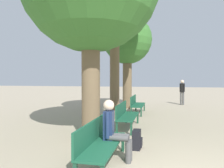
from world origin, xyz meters
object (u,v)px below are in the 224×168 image
at_px(bench_row_1, 125,114).
at_px(tree_row_2, 127,41).
at_px(bench_row_2, 136,103).
at_px(person_seated, 114,129).
at_px(bench_row_0, 99,140).
at_px(backpack, 137,140).
at_px(pedestrian_near, 182,91).

distance_m(bench_row_1, tree_row_2, 5.99).
xyz_separation_m(bench_row_2, person_seated, (0.23, -6.08, 0.17)).
xyz_separation_m(bench_row_1, tree_row_2, (-0.71, 4.97, 3.27)).
xyz_separation_m(bench_row_0, backpack, (0.60, 1.14, -0.26)).
relative_size(bench_row_2, person_seated, 1.51).
bearing_deg(bench_row_2, pedestrian_near, 58.12).
xyz_separation_m(bench_row_2, tree_row_2, (-0.71, 1.79, 3.27)).
bearing_deg(person_seated, backpack, 66.42).
bearing_deg(bench_row_1, backpack, -73.57).
height_order(bench_row_0, bench_row_1, same).
bearing_deg(person_seated, pedestrian_near, 77.56).
distance_m(bench_row_2, backpack, 5.27).
xyz_separation_m(bench_row_2, backpack, (0.60, -5.23, -0.26)).
bearing_deg(bench_row_1, bench_row_2, 90.00).
relative_size(bench_row_0, bench_row_2, 1.00).
bearing_deg(pedestrian_near, tree_row_2, -145.81).
bearing_deg(bench_row_0, pedestrian_near, 76.68).
relative_size(bench_row_1, pedestrian_near, 1.18).
relative_size(backpack, pedestrian_near, 0.28).
distance_m(person_seated, pedestrian_near, 10.24).
bearing_deg(bench_row_0, bench_row_2, 90.00).
height_order(bench_row_1, bench_row_2, same).
distance_m(bench_row_1, bench_row_2, 3.19).
relative_size(bench_row_0, pedestrian_near, 1.18).
distance_m(tree_row_2, pedestrian_near, 4.75).
distance_m(bench_row_0, bench_row_1, 3.19).
bearing_deg(bench_row_1, tree_row_2, 98.08).
xyz_separation_m(bench_row_0, tree_row_2, (-0.71, 8.16, 3.27)).
distance_m(backpack, pedestrian_near, 9.36).
bearing_deg(tree_row_2, bench_row_0, -85.06).
bearing_deg(pedestrian_near, backpack, -101.34).
distance_m(bench_row_1, pedestrian_near, 7.53).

